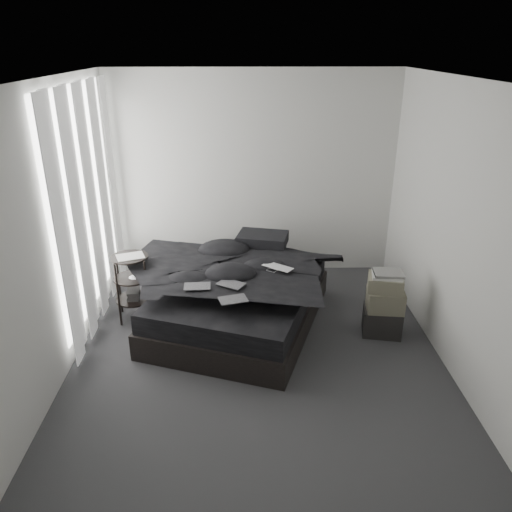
{
  "coord_description": "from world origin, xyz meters",
  "views": [
    {
      "loc": [
        -0.12,
        -4.12,
        2.87
      ],
      "look_at": [
        0.0,
        0.8,
        0.75
      ],
      "focal_mm": 35.0,
      "sensor_mm": 36.0,
      "label": 1
    }
  ],
  "objects_px": {
    "side_stand": "(133,288)",
    "box_lower": "(382,321)",
    "laptop": "(275,263)",
    "bed": "(240,311)"
  },
  "relations": [
    {
      "from": "bed",
      "to": "side_stand",
      "type": "relative_size",
      "value": 2.78
    },
    {
      "from": "bed",
      "to": "side_stand",
      "type": "distance_m",
      "value": 1.22
    },
    {
      "from": "bed",
      "to": "laptop",
      "type": "distance_m",
      "value": 0.72
    },
    {
      "from": "laptop",
      "to": "box_lower",
      "type": "bearing_deg",
      "value": 27.34
    },
    {
      "from": "side_stand",
      "to": "box_lower",
      "type": "bearing_deg",
      "value": -8.62
    },
    {
      "from": "bed",
      "to": "box_lower",
      "type": "xyz_separation_m",
      "value": [
        1.51,
        -0.27,
        0.01
      ]
    },
    {
      "from": "laptop",
      "to": "side_stand",
      "type": "height_order",
      "value": "laptop"
    },
    {
      "from": "bed",
      "to": "box_lower",
      "type": "relative_size",
      "value": 5.19
    },
    {
      "from": "bed",
      "to": "laptop",
      "type": "height_order",
      "value": "laptop"
    },
    {
      "from": "bed",
      "to": "box_lower",
      "type": "bearing_deg",
      "value": 8.88
    }
  ]
}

